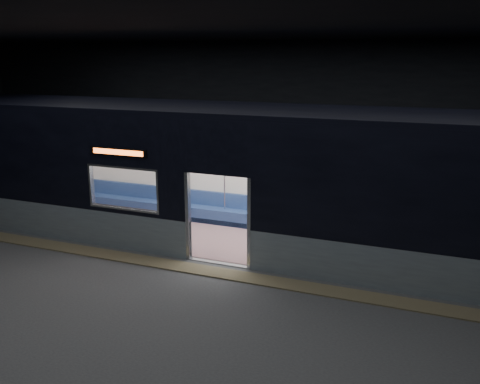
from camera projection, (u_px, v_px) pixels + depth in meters
The scene contains 7 objects.
station_floor at pixel (198, 282), 10.46m from camera, with size 24.00×14.00×0.01m, color #47494C.
station_envelope at pixel (194, 103), 9.52m from camera, with size 24.00×14.00×5.00m.
tactile_strip at pixel (209, 271), 10.95m from camera, with size 22.80×0.50×0.03m, color #8C7F59.
metro_car at pixel (243, 170), 12.27m from camera, with size 18.00×3.04×3.35m.
passenger at pixel (390, 215), 12.23m from camera, with size 0.45×0.73×1.39m.
handbag at pixel (389, 223), 12.05m from camera, with size 0.27×0.23×0.13m, color black.
transit_map at pixel (339, 181), 12.81m from camera, with size 0.92×0.03×0.60m, color white.
Camera 1 is at (4.33, -8.64, 4.50)m, focal length 38.00 mm.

